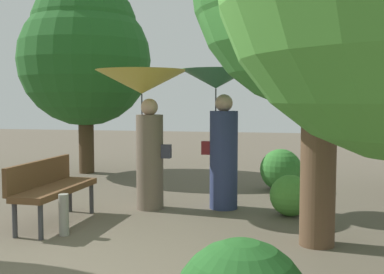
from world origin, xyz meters
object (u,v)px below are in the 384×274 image
(person_right, at_px, (220,116))
(path_marker_post, at_px, (64,215))
(park_bench, at_px, (51,185))
(person_left, at_px, (144,103))
(tree_near_left, at_px, (85,50))

(person_right, height_order, path_marker_post, person_right)
(park_bench, xyz_separation_m, path_marker_post, (0.41, -0.46, -0.26))
(person_left, relative_size, person_right, 0.99)
(park_bench, bearing_deg, person_right, -54.38)
(person_right, distance_m, park_bench, 2.59)
(person_right, relative_size, tree_near_left, 0.48)
(park_bench, bearing_deg, path_marker_post, -136.18)
(person_right, height_order, park_bench, person_right)
(person_left, bearing_deg, path_marker_post, 166.97)
(person_left, distance_m, park_bench, 1.79)
(tree_near_left, xyz_separation_m, path_marker_post, (1.80, -4.61, -2.45))
(person_right, bearing_deg, park_bench, 129.07)
(person_right, height_order, tree_near_left, tree_near_left)
(path_marker_post, bearing_deg, person_right, 48.56)
(person_left, relative_size, park_bench, 1.36)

